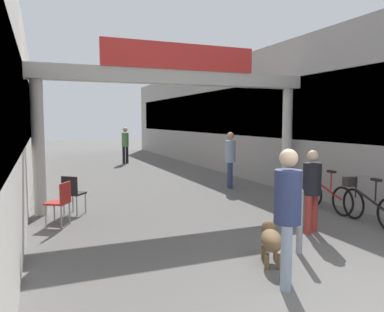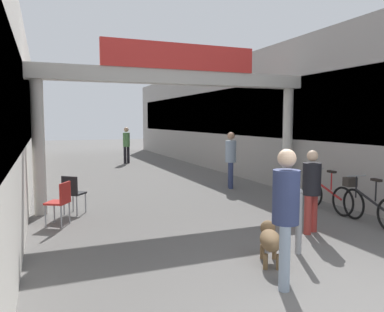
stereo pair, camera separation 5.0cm
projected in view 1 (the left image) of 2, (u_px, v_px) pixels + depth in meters
storefront_right at (252, 118)px, 15.92m from camera, size 3.00×26.00×4.52m
arcade_sign_gateway at (179, 92)px, 9.47m from camera, size 7.40×0.47×4.03m
pedestrian_with_dog at (287, 208)px, 4.73m from camera, size 0.47×0.47×1.78m
pedestrian_companion at (312, 186)px, 7.06m from camera, size 0.45×0.45×1.58m
pedestrian_carrying_crate at (230, 156)px, 11.77m from camera, size 0.44×0.44×1.77m
pedestrian_elderly_walking at (125, 143)px, 18.56m from camera, size 0.48×0.48×1.80m
dog_on_leash at (271, 239)px, 5.61m from camera, size 0.59×0.82×0.58m
bicycle_black_second at (367, 203)px, 7.72m from camera, size 0.46×1.69×0.98m
bicycle_red_third at (324, 192)px, 8.92m from camera, size 0.46×1.69×0.98m
bollard_post_metal at (300, 221)px, 5.97m from camera, size 0.10×0.10×1.06m
cafe_chair_red_nearer at (61, 199)px, 7.57m from camera, size 0.55×0.55×0.89m
cafe_chair_black_farther at (72, 191)px, 8.46m from camera, size 0.56×0.56×0.89m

